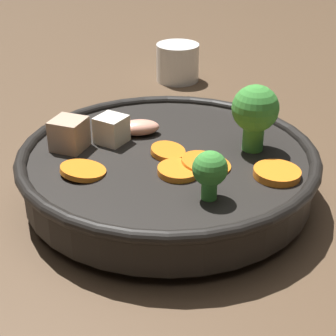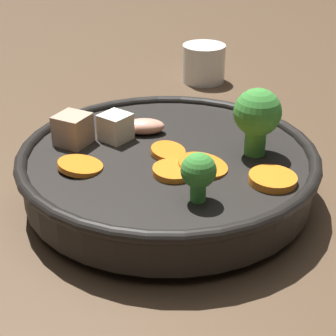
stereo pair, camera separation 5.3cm
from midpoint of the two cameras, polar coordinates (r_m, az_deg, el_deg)
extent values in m
plane|color=#4C3826|center=(0.54, 2.78, -3.06)|extent=(3.00, 3.00, 0.00)
cylinder|color=black|center=(0.54, 2.79, -2.60)|extent=(0.15, 0.15, 0.01)
cylinder|color=black|center=(0.53, 2.85, -0.43)|extent=(0.27, 0.27, 0.04)
torus|color=black|center=(0.52, 2.90, 1.35)|extent=(0.28, 0.28, 0.01)
cylinder|color=brown|center=(0.52, 2.87, 0.36)|extent=(0.25, 0.25, 0.02)
cylinder|color=orange|center=(0.52, 2.62, 1.56)|extent=(0.05, 0.05, 0.01)
cylinder|color=orange|center=(0.49, 3.69, -0.40)|extent=(0.05, 0.05, 0.01)
cylinder|color=orange|center=(0.50, 6.59, 0.10)|extent=(0.06, 0.06, 0.01)
cylinder|color=orange|center=(0.48, 13.67, -1.18)|extent=(0.06, 0.06, 0.01)
cylinder|color=orange|center=(0.50, -5.93, 0.13)|extent=(0.04, 0.04, 0.01)
cylinder|color=green|center=(0.53, 11.71, 2.66)|extent=(0.02, 0.02, 0.03)
sphere|color=#388433|center=(0.51, 12.01, 5.51)|extent=(0.04, 0.04, 0.04)
cylinder|color=green|center=(0.45, 6.96, -2.34)|extent=(0.01, 0.01, 0.02)
sphere|color=#388433|center=(0.44, 7.10, -0.26)|extent=(0.03, 0.03, 0.03)
cube|color=tan|center=(0.54, -6.89, 3.84)|extent=(0.04, 0.04, 0.03)
cube|color=silver|center=(0.54, -2.61, 4.12)|extent=(0.04, 0.04, 0.03)
ellipsoid|color=#EA9E84|center=(0.56, 0.24, 4.20)|extent=(0.03, 0.05, 0.01)
cylinder|color=white|center=(0.84, 5.47, 10.51)|extent=(0.06, 0.06, 0.05)
cylinder|color=brown|center=(0.84, 5.52, 11.58)|extent=(0.05, 0.05, 0.00)
camera|label=1|loc=(0.03, -87.14, 1.53)|focal=60.00mm
camera|label=2|loc=(0.03, 92.86, -1.53)|focal=60.00mm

